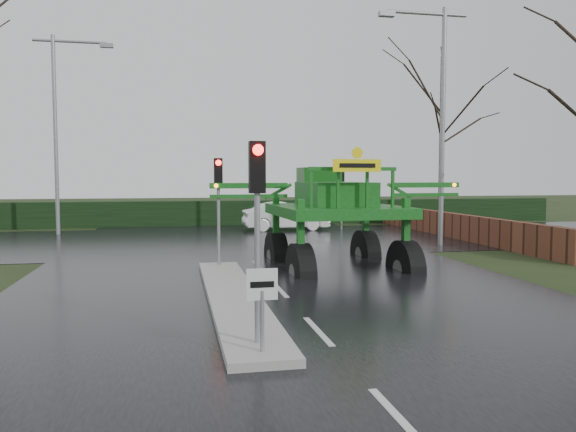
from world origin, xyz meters
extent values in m
plane|color=black|center=(0.00, 0.00, 0.00)|extent=(140.00, 140.00, 0.00)
cube|color=black|center=(0.00, 10.00, 0.00)|extent=(14.00, 80.00, 0.02)
cube|color=black|center=(0.00, 16.00, 0.01)|extent=(80.00, 12.00, 0.02)
cube|color=gray|center=(-1.30, 3.00, 0.09)|extent=(1.20, 10.00, 0.16)
cube|color=black|center=(0.00, 24.00, 0.75)|extent=(44.00, 0.90, 1.50)
cube|color=#592D1E|center=(10.50, 16.00, 0.60)|extent=(0.40, 20.00, 1.20)
cylinder|color=gray|center=(-1.30, -1.50, 0.65)|extent=(0.07, 0.07, 1.00)
cube|color=silver|center=(-1.30, -1.50, 1.25)|extent=(0.50, 0.04, 0.50)
cube|color=black|center=(-1.30, -1.52, 1.25)|extent=(0.38, 0.01, 0.10)
cylinder|color=gray|center=(-1.30, -1.00, 1.75)|extent=(0.10, 0.10, 3.50)
cube|color=black|center=(-1.30, -1.00, 3.10)|extent=(0.26, 0.22, 0.85)
sphere|color=#FF0C07|center=(-1.30, -1.13, 3.38)|extent=(0.18, 0.18, 0.18)
cylinder|color=gray|center=(-1.30, 7.50, 1.75)|extent=(0.10, 0.10, 3.50)
cube|color=black|center=(-1.30, 7.50, 3.10)|extent=(0.26, 0.22, 0.85)
sphere|color=#FF0C07|center=(-1.30, 7.37, 3.38)|extent=(0.18, 0.18, 0.18)
cylinder|color=gray|center=(6.50, 20.00, 1.75)|extent=(0.10, 0.10, 3.50)
cube|color=black|center=(6.50, 20.00, 3.10)|extent=(0.26, 0.22, 0.85)
sphere|color=#FF0C07|center=(6.50, 20.13, 3.38)|extent=(0.18, 0.18, 0.18)
cylinder|color=gray|center=(8.50, 12.00, 5.00)|extent=(0.20, 0.20, 10.00)
cylinder|color=gray|center=(7.70, 12.00, 9.70)|extent=(3.52, 0.14, 0.14)
cube|color=gray|center=(5.94, 12.00, 9.58)|extent=(0.65, 0.30, 0.20)
cylinder|color=gray|center=(-8.50, 20.00, 5.00)|extent=(0.20, 0.20, 10.00)
cylinder|color=gray|center=(-7.70, 20.00, 9.70)|extent=(3.52, 0.14, 0.14)
cube|color=gray|center=(-5.94, 20.00, 9.58)|extent=(0.65, 0.30, 0.20)
cylinder|color=black|center=(13.00, 21.00, 5.00)|extent=(0.32, 0.32, 10.00)
cone|color=black|center=(13.00, 21.00, 10.80)|extent=(0.24, 0.24, 2.50)
cylinder|color=black|center=(-0.73, 7.83, 0.95)|extent=(0.60, 1.92, 1.90)
cylinder|color=#595B56|center=(-0.73, 7.83, 0.95)|extent=(0.59, 0.69, 0.67)
cube|color=#11510E|center=(-0.73, 7.83, 2.14)|extent=(0.22, 0.22, 2.19)
cylinder|color=black|center=(2.69, 7.97, 0.95)|extent=(0.60, 1.92, 1.90)
cylinder|color=#595B56|center=(2.69, 7.97, 0.95)|extent=(0.59, 0.69, 0.67)
cube|color=#11510E|center=(2.69, 7.97, 2.14)|extent=(0.22, 0.22, 2.19)
cylinder|color=black|center=(-0.60, 4.41, 0.95)|extent=(0.60, 1.92, 1.90)
cylinder|color=#595B56|center=(-0.60, 4.41, 0.95)|extent=(0.59, 0.69, 0.67)
cube|color=#11510E|center=(-0.60, 4.41, 2.14)|extent=(0.22, 0.22, 2.19)
cylinder|color=black|center=(2.83, 4.54, 0.95)|extent=(0.60, 1.92, 1.90)
cylinder|color=#595B56|center=(2.83, 4.54, 0.95)|extent=(0.59, 0.69, 0.67)
cube|color=#11510E|center=(2.83, 4.54, 2.14)|extent=(0.22, 0.22, 2.19)
cube|color=#11510E|center=(1.05, 6.19, 2.76)|extent=(4.18, 4.73, 0.33)
cube|color=#11510E|center=(1.04, 6.38, 3.29)|extent=(2.21, 2.94, 0.86)
cube|color=#114A12|center=(0.96, 8.28, 3.62)|extent=(1.47, 1.20, 1.24)
cube|color=#11510E|center=(1.11, 4.66, 4.14)|extent=(2.86, 0.23, 0.11)
cube|color=#11510E|center=(-1.98, 5.68, 3.62)|extent=(2.48, 0.27, 0.17)
sphere|color=orange|center=(-3.03, 5.55, 3.62)|extent=(0.13, 0.13, 0.13)
cube|color=#11510E|center=(4.11, 5.93, 3.62)|extent=(2.48, 0.27, 0.17)
sphere|color=orange|center=(5.16, 5.88, 3.62)|extent=(0.13, 0.13, 0.13)
cube|color=#FEED0D|center=(1.12, 4.28, 4.24)|extent=(1.52, 0.12, 0.38)
cube|color=black|center=(1.12, 4.28, 4.24)|extent=(1.14, 0.06, 0.13)
cylinder|color=#FEED0D|center=(1.12, 4.28, 4.62)|extent=(0.34, 0.05, 0.34)
imported|color=white|center=(3.30, 19.99, 0.00)|extent=(4.71, 1.73, 1.54)
camera|label=1|loc=(-2.62, -10.16, 2.94)|focal=35.00mm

